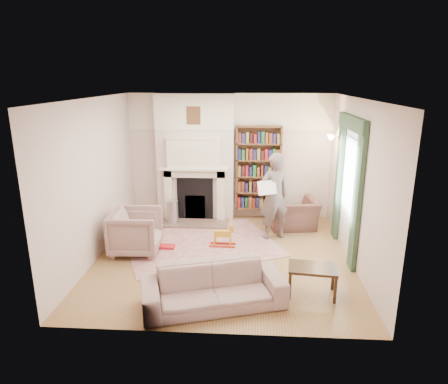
# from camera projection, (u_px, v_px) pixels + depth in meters

# --- Properties ---
(floor) EXTENTS (4.50, 4.50, 0.00)m
(floor) POSITION_uv_depth(u_px,v_px,m) (223.00, 257.00, 7.22)
(floor) COLOR brown
(floor) RESTS_ON ground
(ceiling) EXTENTS (4.50, 4.50, 0.00)m
(ceiling) POSITION_uv_depth(u_px,v_px,m) (223.00, 98.00, 6.45)
(ceiling) COLOR white
(ceiling) RESTS_ON wall_back
(wall_back) EXTENTS (4.50, 0.00, 4.50)m
(wall_back) POSITION_uv_depth(u_px,v_px,m) (230.00, 157.00, 8.99)
(wall_back) COLOR silver
(wall_back) RESTS_ON floor
(wall_front) EXTENTS (4.50, 0.00, 4.50)m
(wall_front) POSITION_uv_depth(u_px,v_px,m) (211.00, 230.00, 4.68)
(wall_front) COLOR silver
(wall_front) RESTS_ON floor
(wall_left) EXTENTS (0.00, 4.50, 4.50)m
(wall_left) POSITION_uv_depth(u_px,v_px,m) (95.00, 180.00, 6.97)
(wall_left) COLOR silver
(wall_left) RESTS_ON floor
(wall_right) EXTENTS (0.00, 4.50, 4.50)m
(wall_right) POSITION_uv_depth(u_px,v_px,m) (357.00, 184.00, 6.70)
(wall_right) COLOR silver
(wall_right) RESTS_ON floor
(fireplace) EXTENTS (1.70, 0.58, 2.80)m
(fireplace) POSITION_uv_depth(u_px,v_px,m) (195.00, 159.00, 8.85)
(fireplace) COLOR silver
(fireplace) RESTS_ON floor
(bookcase) EXTENTS (1.00, 0.24, 1.85)m
(bookcase) POSITION_uv_depth(u_px,v_px,m) (258.00, 168.00, 8.89)
(bookcase) COLOR brown
(bookcase) RESTS_ON floor
(window) EXTENTS (0.02, 0.90, 1.30)m
(window) POSITION_uv_depth(u_px,v_px,m) (350.00, 176.00, 7.07)
(window) COLOR silver
(window) RESTS_ON wall_right
(curtain_left) EXTENTS (0.07, 0.32, 2.40)m
(curtain_left) POSITION_uv_depth(u_px,v_px,m) (357.00, 201.00, 6.47)
(curtain_left) COLOR #2D472F
(curtain_left) RESTS_ON floor
(curtain_right) EXTENTS (0.07, 0.32, 2.40)m
(curtain_right) POSITION_uv_depth(u_px,v_px,m) (339.00, 180.00, 7.81)
(curtain_right) COLOR #2D472F
(curtain_right) RESTS_ON floor
(pelmet) EXTENTS (0.09, 1.70, 0.24)m
(pelmet) POSITION_uv_depth(u_px,v_px,m) (352.00, 123.00, 6.82)
(pelmet) COLOR #2D472F
(pelmet) RESTS_ON wall_right
(wall_sconce) EXTENTS (0.20, 0.24, 0.24)m
(wall_sconce) POSITION_uv_depth(u_px,v_px,m) (329.00, 141.00, 8.01)
(wall_sconce) COLOR gold
(wall_sconce) RESTS_ON wall_right
(rug) EXTENTS (3.39, 3.05, 0.01)m
(rug) POSITION_uv_depth(u_px,v_px,m) (201.00, 244.00, 7.75)
(rug) COLOR #BAA58C
(rug) RESTS_ON floor
(armchair_reading) EXTENTS (1.11, 1.01, 0.64)m
(armchair_reading) POSITION_uv_depth(u_px,v_px,m) (293.00, 213.00, 8.54)
(armchair_reading) COLOR brown
(armchair_reading) RESTS_ON floor
(armchair_left) EXTENTS (0.92, 0.90, 0.81)m
(armchair_left) POSITION_uv_depth(u_px,v_px,m) (136.00, 232.00, 7.32)
(armchair_left) COLOR #A8978B
(armchair_left) RESTS_ON floor
(sofa) EXTENTS (2.13, 1.32, 0.58)m
(sofa) POSITION_uv_depth(u_px,v_px,m) (213.00, 287.00, 5.61)
(sofa) COLOR #BAA799
(sofa) RESTS_ON floor
(man_reading) EXTENTS (0.75, 0.64, 1.75)m
(man_reading) POSITION_uv_depth(u_px,v_px,m) (274.00, 196.00, 7.84)
(man_reading) COLOR #60524C
(man_reading) RESTS_ON floor
(newspaper) EXTENTS (0.39, 0.26, 0.26)m
(newspaper) POSITION_uv_depth(u_px,v_px,m) (267.00, 188.00, 7.59)
(newspaper) COLOR white
(newspaper) RESTS_ON man_reading
(coffee_table) EXTENTS (0.75, 0.53, 0.45)m
(coffee_table) POSITION_uv_depth(u_px,v_px,m) (312.00, 281.00, 5.91)
(coffee_table) COLOR #372413
(coffee_table) RESTS_ON floor
(paraffin_heater) EXTENTS (0.28, 0.28, 0.55)m
(paraffin_heater) POSITION_uv_depth(u_px,v_px,m) (173.00, 213.00, 8.72)
(paraffin_heater) COLOR #ABAEB3
(paraffin_heater) RESTS_ON floor
(rocking_horse) EXTENTS (0.50, 0.22, 0.43)m
(rocking_horse) POSITION_uv_depth(u_px,v_px,m) (223.00, 236.00, 7.60)
(rocking_horse) COLOR gold
(rocking_horse) RESTS_ON rug
(board_game) EXTENTS (0.43, 0.43, 0.03)m
(board_game) POSITION_uv_depth(u_px,v_px,m) (219.00, 264.00, 6.90)
(board_game) COLOR #D9CB4C
(board_game) RESTS_ON rug
(game_box_lid) EXTENTS (0.29, 0.19, 0.05)m
(game_box_lid) POSITION_uv_depth(u_px,v_px,m) (167.00, 247.00, 7.56)
(game_box_lid) COLOR red
(game_box_lid) RESTS_ON rug
(comic_annuals) EXTENTS (0.55, 0.43, 0.02)m
(comic_annuals) POSITION_uv_depth(u_px,v_px,m) (235.00, 264.00, 6.90)
(comic_annuals) COLOR red
(comic_annuals) RESTS_ON rug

